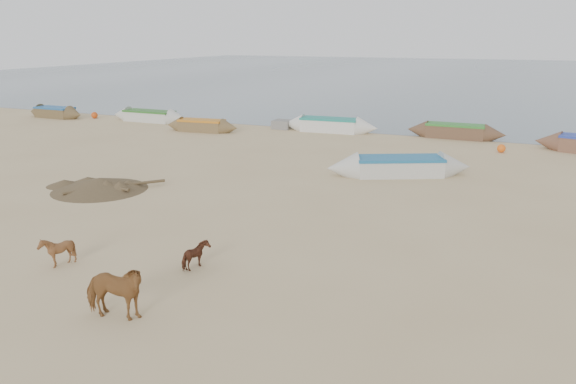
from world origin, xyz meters
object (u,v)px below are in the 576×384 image
(calf_right, at_px, (197,256))
(near_canoe, at_px, (399,166))
(calf_front, at_px, (57,251))
(cow_adult, at_px, (114,292))

(calf_right, bearing_deg, near_canoe, -25.75)
(calf_front, bearing_deg, calf_right, 84.50)
(cow_adult, height_order, calf_right, cow_adult)
(cow_adult, distance_m, calf_right, 3.08)
(calf_front, xyz_separation_m, calf_right, (3.52, 1.34, -0.07))
(calf_front, height_order, near_canoe, calf_front)
(calf_front, distance_m, near_canoe, 15.03)
(cow_adult, relative_size, near_canoe, 0.24)
(cow_adult, xyz_separation_m, near_canoe, (2.78, 15.43, -0.23))
(calf_front, bearing_deg, near_canoe, 129.50)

